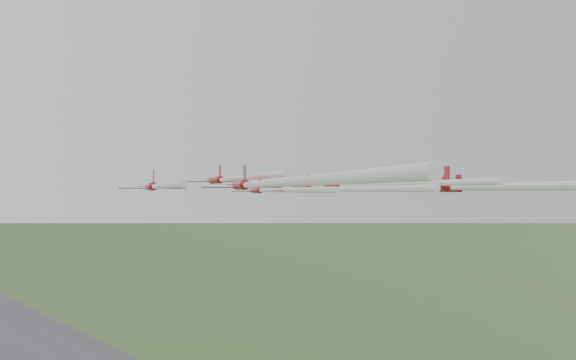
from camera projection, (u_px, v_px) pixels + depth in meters
jet_lead at (270, 190)px, 102.28m from camera, size 31.00×57.73×2.87m
jet_row2_left at (227, 179)px, 91.28m from camera, size 21.26×46.13×2.83m
jet_row2_right at (361, 185)px, 92.21m from camera, size 29.41×55.25×2.63m
jet_row3_left at (156, 186)px, 75.80m from camera, size 19.56×42.67×2.63m
jet_row3_mid at (323, 189)px, 80.02m from camera, size 22.48×44.63×2.53m
jet_row3_right at (505, 188)px, 76.58m from camera, size 26.58×52.91×2.43m
jet_row4_left at (259, 184)px, 56.18m from camera, size 28.30×52.53×2.59m
jet_row4_right at (484, 186)px, 62.87m from camera, size 27.25×50.46×2.88m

